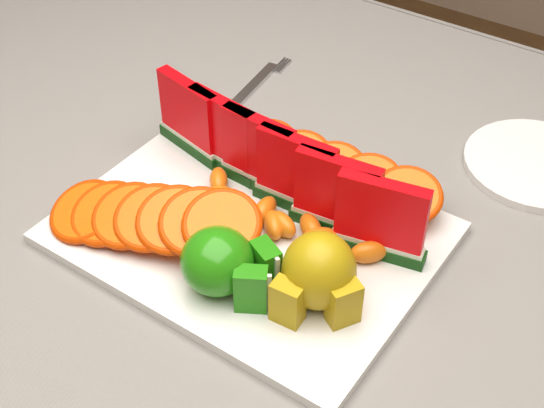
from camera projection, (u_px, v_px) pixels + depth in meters
table at (247, 246)px, 0.98m from camera, size 1.40×0.90×0.75m
tablecloth at (245, 211)px, 0.94m from camera, size 1.53×1.03×0.20m
platter at (249, 233)px, 0.85m from camera, size 0.40×0.30×0.01m
apple_cluster at (224, 264)px, 0.76m from camera, size 0.11×0.09×0.07m
pear_cluster at (319, 274)px, 0.74m from camera, size 0.10×0.10×0.08m
side_plate at (537, 164)px, 0.94m from camera, size 0.21×0.21×0.01m
fork at (250, 90)px, 1.07m from camera, size 0.04×0.20×0.00m
watermelon_row at (277, 165)px, 0.85m from camera, size 0.39×0.07×0.10m
orange_fan_front at (151, 217)px, 0.81m from camera, size 0.26×0.16×0.07m
orange_fan_back at (316, 162)px, 0.90m from camera, size 0.33×0.11×0.05m
tangerine_segments at (281, 221)px, 0.83m from camera, size 0.25×0.07×0.03m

